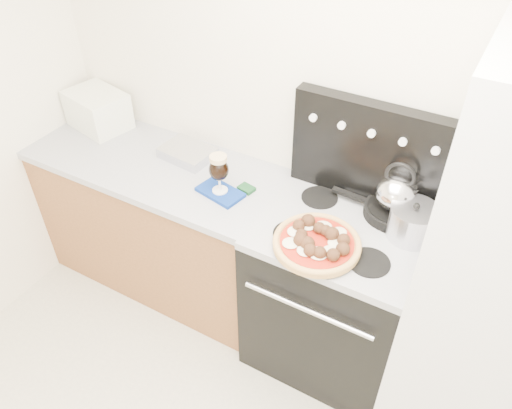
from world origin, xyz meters
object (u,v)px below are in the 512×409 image
Objects in this scene: pizza at (317,242)px; fridge at (506,284)px; stove_body at (332,296)px; pizza_pan at (316,247)px; beer_glass at (219,174)px; base_cabinet at (165,225)px; stock_pot at (412,223)px; toaster_oven at (98,110)px; oven_mitt at (220,192)px; skillet at (392,211)px; tea_kettle at (397,190)px.

fridge is at bearing 11.55° from pizza.
pizza_pan is (-0.05, -0.18, 0.49)m from stove_body.
base_cabinet is at bearing 171.98° from beer_glass.
stock_pot is (0.33, 0.28, 0.04)m from pizza.
fridge reaches higher than toaster_oven.
stove_body is at bearing 6.94° from toaster_oven.
oven_mitt is (-1.34, -0.02, -0.04)m from fridge.
fridge reaches higher than beer_glass.
pizza is 0.43m from skillet.
pizza_pan is at bearing -13.21° from oven_mitt.
tea_kettle is 1.02× the size of stock_pot.
fridge is 4.97× the size of pizza.
stove_body is 0.57m from skillet.
oven_mitt is at bearing -171.37° from stock_pot.
tea_kettle reaches higher than base_cabinet.
beer_glass is (0.47, -0.07, 0.60)m from base_cabinet.
stock_pot reaches higher than oven_mitt.
base_cabinet is 1.65× the size of stove_body.
stove_body is 0.52m from pizza_pan.
skillet is at bearing 0.00° from tea_kettle.
stock_pot is (0.28, 0.10, 0.55)m from stove_body.
stove_body is 4.15× the size of beer_glass.
skillet is at bearing 16.38° from beer_glass.
beer_glass is at bearing -179.32° from fridge.
pizza_pan is at bearing -168.45° from fridge.
base_cabinet is at bearing 178.41° from fridge.
skillet is (1.79, 0.03, -0.06)m from toaster_oven.
pizza is at bearing -120.29° from skillet.
skillet is at bearing 13.73° from toaster_oven.
pizza_pan reaches higher than base_cabinet.
base_cabinet is 1.18m from pizza_pan.
base_cabinet is 1.88m from fridge.
skillet is 1.27× the size of tea_kettle.
pizza is (1.57, -0.35, -0.05)m from toaster_oven.
skillet is (0.22, 0.37, -0.01)m from pizza.
stock_pot is (0.92, 0.14, -0.03)m from beer_glass.
stove_body is at bearing -160.62° from stock_pot.
oven_mitt is 1.13× the size of stock_pot.
skillet is at bearing 59.71° from pizza_pan.
toaster_oven is at bearing -176.50° from tea_kettle.
toaster_oven is at bearing 175.28° from fridge.
toaster_oven is 1.01m from oven_mitt.
fridge is 0.59m from tea_kettle.
oven_mitt is at bearing 0.00° from beer_glass.
beer_glass is at bearing 0.89° from toaster_oven.
base_cabinet is at bearing -176.98° from stock_pot.
beer_glass is 0.61m from pizza.
stove_body is at bearing 73.98° from pizza_pan.
beer_glass is (-1.34, -0.02, 0.08)m from fridge.
stove_body is 4.20× the size of tea_kettle.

